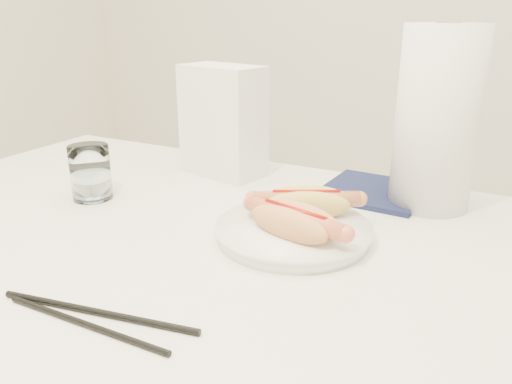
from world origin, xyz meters
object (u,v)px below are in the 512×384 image
at_px(napkin_box, 223,121).
at_px(table, 190,272).
at_px(plate, 293,233).
at_px(paper_towel_roll, 437,119).
at_px(hotdog_left, 306,203).
at_px(hotdog_right, 295,222).
at_px(water_glass, 90,172).

bearing_deg(napkin_box, table, -57.09).
bearing_deg(table, plate, 23.66).
bearing_deg(paper_towel_roll, table, -134.51).
xyz_separation_m(table, napkin_box, (-0.11, 0.28, 0.17)).
relative_size(plate, paper_towel_roll, 0.74).
bearing_deg(plate, hotdog_left, 91.46).
bearing_deg(hotdog_left, paper_towel_roll, 23.50).
xyz_separation_m(plate, hotdog_right, (0.01, -0.03, 0.03)).
bearing_deg(paper_towel_roll, hotdog_right, -117.53).
bearing_deg(water_glass, plate, 1.12).
distance_m(table, napkin_box, 0.35).
relative_size(hotdog_right, napkin_box, 0.77).
xyz_separation_m(water_glass, paper_towel_roll, (0.53, 0.24, 0.10)).
bearing_deg(water_glass, hotdog_right, -2.73).
bearing_deg(table, paper_towel_roll, 45.49).
bearing_deg(paper_towel_roll, hotdog_left, -129.25).
bearing_deg(plate, paper_towel_roll, 57.50).
distance_m(table, plate, 0.17).
height_order(table, water_glass, water_glass).
xyz_separation_m(hotdog_left, paper_towel_roll, (0.15, 0.18, 0.11)).
bearing_deg(plate, hotdog_right, -63.39).
xyz_separation_m(table, water_glass, (-0.24, 0.05, 0.11)).
xyz_separation_m(table, plate, (0.14, 0.06, 0.07)).
bearing_deg(napkin_box, hotdog_right, -31.55).
relative_size(hotdog_left, water_glass, 1.62).
relative_size(plate, hotdog_right, 1.33).
xyz_separation_m(water_glass, napkin_box, (0.13, 0.23, 0.06)).
relative_size(napkin_box, paper_towel_roll, 0.73).
relative_size(water_glass, paper_towel_roll, 0.32).
height_order(hotdog_left, hotdog_right, same).
bearing_deg(hotdog_left, table, -168.69).
distance_m(water_glass, napkin_box, 0.27).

